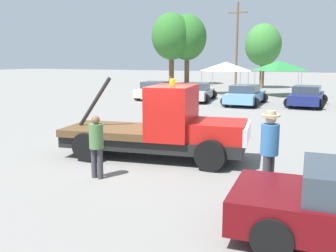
{
  "coord_description": "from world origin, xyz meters",
  "views": [
    {
      "loc": [
        4.95,
        -10.31,
        3.08
      ],
      "look_at": [
        0.5,
        0.0,
        1.05
      ],
      "focal_mm": 40.0,
      "sensor_mm": 36.0,
      "label": 1
    }
  ],
  "objects_px": {
    "parked_car_navy": "(307,96)",
    "tree_left": "(187,38)",
    "parked_car_cream": "(156,90)",
    "person_near_truck": "(270,145)",
    "person_at_hood": "(96,142)",
    "tree_center": "(172,37)",
    "tow_truck": "(164,128)",
    "parked_car_silver": "(197,92)",
    "canopy_tent_white": "(226,66)",
    "canopy_tent_green": "(279,66)",
    "traffic_cone": "(148,125)",
    "parked_car_skyblue": "(245,95)",
    "utility_pole": "(237,43)",
    "tree_right": "(263,45)"
  },
  "relations": [
    {
      "from": "parked_car_cream",
      "to": "person_near_truck",
      "type": "bearing_deg",
      "value": -152.57
    },
    {
      "from": "tree_right",
      "to": "parked_car_skyblue",
      "type": "bearing_deg",
      "value": -84.54
    },
    {
      "from": "canopy_tent_green",
      "to": "tree_center",
      "type": "distance_m",
      "value": 16.55
    },
    {
      "from": "canopy_tent_white",
      "to": "utility_pole",
      "type": "distance_m",
      "value": 9.24
    },
    {
      "from": "person_near_truck",
      "to": "traffic_cone",
      "type": "bearing_deg",
      "value": -27.05
    },
    {
      "from": "parked_car_navy",
      "to": "parked_car_silver",
      "type": "bearing_deg",
      "value": 91.94
    },
    {
      "from": "canopy_tent_white",
      "to": "tree_left",
      "type": "distance_m",
      "value": 13.17
    },
    {
      "from": "canopy_tent_green",
      "to": "tree_right",
      "type": "bearing_deg",
      "value": 108.55
    },
    {
      "from": "canopy_tent_green",
      "to": "canopy_tent_white",
      "type": "bearing_deg",
      "value": 179.44
    },
    {
      "from": "tow_truck",
      "to": "canopy_tent_white",
      "type": "distance_m",
      "value": 22.32
    },
    {
      "from": "person_at_hood",
      "to": "parked_car_silver",
      "type": "height_order",
      "value": "person_at_hood"
    },
    {
      "from": "person_near_truck",
      "to": "tree_left",
      "type": "relative_size",
      "value": 0.23
    },
    {
      "from": "parked_car_silver",
      "to": "tow_truck",
      "type": "bearing_deg",
      "value": -172.54
    },
    {
      "from": "tree_center",
      "to": "traffic_cone",
      "type": "relative_size",
      "value": 15.17
    },
    {
      "from": "parked_car_skyblue",
      "to": "traffic_cone",
      "type": "xyz_separation_m",
      "value": [
        -1.83,
        -11.02,
        -0.4
      ]
    },
    {
      "from": "tow_truck",
      "to": "tree_left",
      "type": "xyz_separation_m",
      "value": [
        -11.34,
        32.3,
        4.57
      ]
    },
    {
      "from": "parked_car_silver",
      "to": "tree_center",
      "type": "relative_size",
      "value": 0.6
    },
    {
      "from": "canopy_tent_white",
      "to": "parked_car_navy",
      "type": "bearing_deg",
      "value": -41.43
    },
    {
      "from": "person_near_truck",
      "to": "person_at_hood",
      "type": "xyz_separation_m",
      "value": [
        -4.24,
        -0.71,
        -0.18
      ]
    },
    {
      "from": "parked_car_silver",
      "to": "traffic_cone",
      "type": "distance_m",
      "value": 12.08
    },
    {
      "from": "tow_truck",
      "to": "canopy_tent_green",
      "type": "distance_m",
      "value": 21.96
    },
    {
      "from": "parked_car_navy",
      "to": "tree_center",
      "type": "relative_size",
      "value": 0.57
    },
    {
      "from": "person_at_hood",
      "to": "parked_car_skyblue",
      "type": "xyz_separation_m",
      "value": [
        0.23,
        17.28,
        -0.3
      ]
    },
    {
      "from": "parked_car_silver",
      "to": "utility_pole",
      "type": "bearing_deg",
      "value": -5.13
    },
    {
      "from": "parked_car_cream",
      "to": "utility_pole",
      "type": "relative_size",
      "value": 0.53
    },
    {
      "from": "utility_pole",
      "to": "tree_center",
      "type": "bearing_deg",
      "value": 178.44
    },
    {
      "from": "person_at_hood",
      "to": "parked_car_cream",
      "type": "distance_m",
      "value": 19.62
    },
    {
      "from": "tow_truck",
      "to": "parked_car_silver",
      "type": "xyz_separation_m",
      "value": [
        -4.3,
        15.71,
        -0.31
      ]
    },
    {
      "from": "parked_car_skyblue",
      "to": "person_at_hood",
      "type": "bearing_deg",
      "value": 179.5
    },
    {
      "from": "parked_car_silver",
      "to": "traffic_cone",
      "type": "bearing_deg",
      "value": -178.9
    },
    {
      "from": "parked_car_skyblue",
      "to": "tree_center",
      "type": "bearing_deg",
      "value": 37.28
    },
    {
      "from": "person_near_truck",
      "to": "traffic_cone",
      "type": "distance_m",
      "value": 8.11
    },
    {
      "from": "person_at_hood",
      "to": "traffic_cone",
      "type": "relative_size",
      "value": 3.0
    },
    {
      "from": "parked_car_cream",
      "to": "tree_right",
      "type": "bearing_deg",
      "value": -27.01
    },
    {
      "from": "person_at_hood",
      "to": "tree_center",
      "type": "relative_size",
      "value": 0.2
    },
    {
      "from": "person_near_truck",
      "to": "parked_car_navy",
      "type": "bearing_deg",
      "value": -73.02
    },
    {
      "from": "tow_truck",
      "to": "tree_right",
      "type": "xyz_separation_m",
      "value": [
        -2.04,
        29.98,
        3.5
      ]
    },
    {
      "from": "parked_car_navy",
      "to": "tree_left",
      "type": "xyz_separation_m",
      "value": [
        -14.61,
        16.64,
        4.88
      ]
    },
    {
      "from": "tree_center",
      "to": "person_near_truck",
      "type": "bearing_deg",
      "value": -63.66
    },
    {
      "from": "parked_car_skyblue",
      "to": "tree_left",
      "type": "relative_size",
      "value": 0.58
    },
    {
      "from": "tow_truck",
      "to": "tree_right",
      "type": "distance_m",
      "value": 30.25
    },
    {
      "from": "canopy_tent_white",
      "to": "utility_pole",
      "type": "xyz_separation_m",
      "value": [
        -1.16,
        8.85,
        2.38
      ]
    },
    {
      "from": "person_at_hood",
      "to": "parked_car_silver",
      "type": "bearing_deg",
      "value": -163.62
    },
    {
      "from": "parked_car_silver",
      "to": "tree_right",
      "type": "height_order",
      "value": "tree_right"
    },
    {
      "from": "person_near_truck",
      "to": "traffic_cone",
      "type": "relative_size",
      "value": 3.5
    },
    {
      "from": "parked_car_skyblue",
      "to": "parked_car_navy",
      "type": "relative_size",
      "value": 1.0
    },
    {
      "from": "canopy_tent_green",
      "to": "person_at_hood",
      "type": "bearing_deg",
      "value": -93.51
    },
    {
      "from": "parked_car_cream",
      "to": "parked_car_silver",
      "type": "distance_m",
      "value": 3.46
    },
    {
      "from": "parked_car_skyblue",
      "to": "traffic_cone",
      "type": "height_order",
      "value": "parked_car_skyblue"
    },
    {
      "from": "canopy_tent_white",
      "to": "parked_car_skyblue",
      "type": "bearing_deg",
      "value": -65.46
    }
  ]
}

